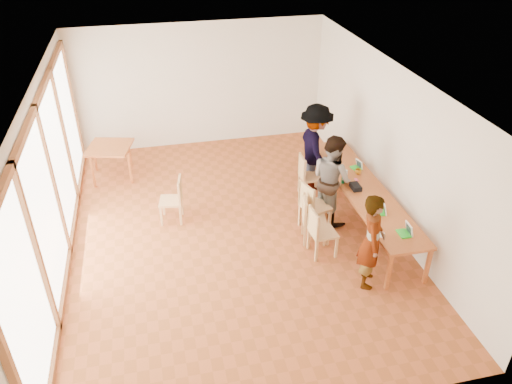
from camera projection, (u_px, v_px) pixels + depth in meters
ground at (232, 231)px, 9.47m from camera, size 8.00×8.00×0.00m
wall_back at (200, 85)px, 12.01m from camera, size 6.00×0.10×3.00m
wall_front at (295, 332)px, 5.36m from camera, size 6.00×0.10×3.00m
wall_right at (389, 145)px, 9.25m from camera, size 0.10×8.00×3.00m
window_wall at (51, 180)px, 8.13m from camera, size 0.10×8.00×3.00m
ceiling at (227, 77)px, 7.89m from camera, size 6.00×8.00×0.04m
communal_table at (363, 189)px, 9.42m from camera, size 0.80×4.00×0.75m
side_table at (110, 150)px, 10.92m from camera, size 0.90×0.90×0.75m
chair_near at (318, 228)px, 8.59m from camera, size 0.46×0.46×0.50m
chair_mid at (309, 215)px, 8.95m from camera, size 0.50×0.50×0.48m
chair_far at (311, 202)px, 9.20m from camera, size 0.58×0.58×0.54m
chair_empty at (306, 172)px, 10.28m from camera, size 0.44×0.44×0.49m
chair_spare at (175, 195)px, 9.50m from camera, size 0.50×0.50×0.49m
person_near at (372, 241)px, 7.83m from camera, size 0.59×0.71×1.67m
person_mid at (332, 179)px, 9.40m from camera, size 0.91×1.03×1.77m
person_far at (315, 148)px, 10.40m from camera, size 0.70×1.22×1.88m
laptop_near at (406, 231)px, 8.11m from camera, size 0.21×0.25×0.20m
laptop_mid at (382, 210)px, 8.64m from camera, size 0.26×0.27×0.19m
laptop_far at (358, 166)px, 10.00m from camera, size 0.23×0.25×0.18m
yellow_mug at (358, 172)px, 9.81m from camera, size 0.17×0.17×0.10m
green_bottle at (343, 177)px, 9.46m from camera, size 0.07×0.07×0.28m
clear_glass at (346, 172)px, 9.79m from camera, size 0.07×0.07×0.09m
condiment_cup at (382, 235)px, 8.06m from camera, size 0.08×0.08×0.06m
pink_phone at (356, 180)px, 9.62m from camera, size 0.05×0.10×0.01m
black_pouch at (356, 187)px, 9.32m from camera, size 0.16×0.26×0.09m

